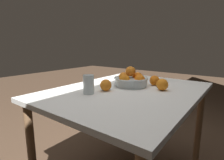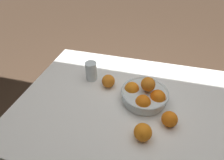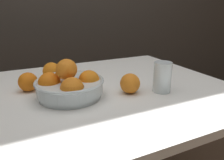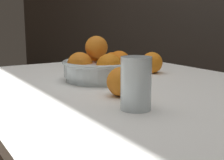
{
  "view_description": "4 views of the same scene",
  "coord_description": "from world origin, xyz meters",
  "views": [
    {
      "loc": [
        1.03,
        0.63,
        1.08
      ],
      "look_at": [
        0.07,
        -0.09,
        0.85
      ],
      "focal_mm": 28.0,
      "sensor_mm": 36.0,
      "label": 1
    },
    {
      "loc": [
        -0.1,
        0.67,
        1.49
      ],
      "look_at": [
        0.11,
        -0.11,
        0.82
      ],
      "focal_mm": 28.0,
      "sensor_mm": 36.0,
      "label": 2
    },
    {
      "loc": [
        -0.28,
        -0.79,
        1.1
      ],
      "look_at": [
        0.07,
        -0.07,
        0.83
      ],
      "focal_mm": 35.0,
      "sensor_mm": 36.0,
      "label": 3
    },
    {
      "loc": [
        0.8,
        -0.55,
        0.98
      ],
      "look_at": [
        0.1,
        -0.11,
        0.82
      ],
      "focal_mm": 50.0,
      "sensor_mm": 36.0,
      "label": 4
    }
  ],
  "objects": [
    {
      "name": "orange_loose_aside",
      "position": [
        0.13,
        -0.1,
        0.82
      ],
      "size": [
        0.08,
        0.08,
        0.08
      ],
      "primitive_type": "sphere",
      "color": "orange",
      "rests_on": "dining_table"
    },
    {
      "name": "orange_loose_front",
      "position": [
        -0.23,
        0.1,
        0.82
      ],
      "size": [
        0.08,
        0.08,
        0.08
      ],
      "primitive_type": "sphere",
      "color": "orange",
      "rests_on": "dining_table"
    },
    {
      "name": "orange_loose_near_bowl",
      "position": [
        -0.11,
        0.2,
        0.82
      ],
      "size": [
        0.08,
        0.08,
        0.08
      ],
      "primitive_type": "sphere",
      "color": "orange",
      "rests_on": "dining_table"
    },
    {
      "name": "dining_table",
      "position": [
        0.0,
        0.0,
        0.69
      ],
      "size": [
        1.19,
        0.89,
        0.78
      ],
      "color": "white",
      "rests_on": "ground_plane"
    },
    {
      "name": "juice_glass",
      "position": [
        0.25,
        -0.14,
        0.83
      ],
      "size": [
        0.07,
        0.07,
        0.12
      ],
      "color": "#F4A314",
      "rests_on": "dining_table"
    },
    {
      "name": "fruit_bowl",
      "position": [
        -0.1,
        -0.04,
        0.83
      ],
      "size": [
        0.26,
        0.26,
        0.15
      ],
      "color": "silver",
      "rests_on": "dining_table"
    }
  ]
}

